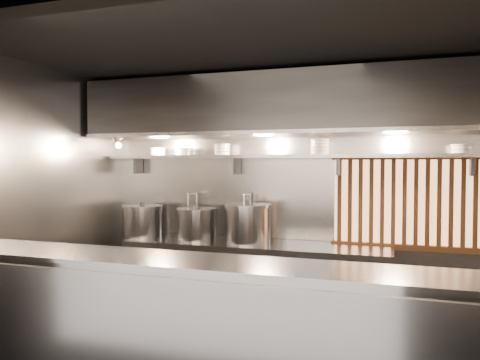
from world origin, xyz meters
The scene contains 20 objects.
ceiling centered at (0.00, 0.00, 2.80)m, with size 4.50×4.50×0.00m, color black.
wall_back centered at (0.00, 1.50, 1.40)m, with size 4.50×4.50×0.00m, color gray.
wall_left centered at (-2.25, 0.00, 1.40)m, with size 3.00×3.00×0.00m, color gray.
serving_counter centered at (0.00, -0.96, 0.57)m, with size 4.50×0.56×1.13m.
cooking_bench centered at (-0.30, 1.13, 0.45)m, with size 3.00×0.70×0.90m, color #97979C.
bowl_shelf centered at (0.00, 1.32, 1.88)m, with size 4.40×0.34×0.04m, color #97979C.
exhaust_hood centered at (0.00, 1.10, 2.42)m, with size 4.40×0.81×0.65m.
wood_screen centered at (1.30, 1.45, 1.38)m, with size 1.56×0.09×1.04m.
faucet_left centered at (-1.15, 1.37, 1.31)m, with size 0.04×0.30×0.50m.
faucet_right centered at (-0.45, 1.37, 1.31)m, with size 0.04×0.30×0.50m.
heat_lamp centered at (-1.90, 0.85, 2.07)m, with size 0.25×0.35×0.20m.
pendant_bulb centered at (-0.10, 1.20, 1.96)m, with size 0.09×0.09×0.19m.
stock_pot_left centered at (-1.75, 1.15, 1.09)m, with size 0.66×0.66×0.42m.
stock_pot_mid centered at (-1.00, 1.11, 1.09)m, with size 0.63×0.63×0.41m.
stock_pot_right centered at (-0.38, 1.12, 1.12)m, with size 0.69×0.69×0.48m.
bowl_stack_0 centered at (-1.62, 1.32, 1.95)m, with size 0.20×0.20×0.09m.
bowl_stack_1 centered at (-1.25, 1.32, 1.95)m, with size 0.21×0.21×0.09m.
bowl_stack_2 centered at (-0.76, 1.32, 1.97)m, with size 0.20×0.20×0.13m.
bowl_stack_3 centered at (0.40, 1.32, 1.98)m, with size 0.21×0.21×0.17m.
bowl_stack_4 centered at (1.84, 1.32, 1.95)m, with size 0.22×0.22×0.09m.
Camera 1 is at (1.20, -3.91, 1.80)m, focal length 35.00 mm.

